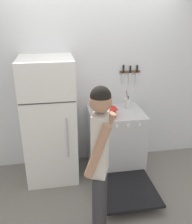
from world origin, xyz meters
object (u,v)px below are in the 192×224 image
Objects in this scene: tea_kettle at (104,105)px; utensil_jar at (127,103)px; person at (100,161)px; stove_range at (116,142)px; dutch_oven_pot at (107,112)px; refrigerator at (50,121)px.

utensil_jar is at bearing 0.93° from tea_kettle.
stove_range is at bearing -0.61° from person.
dutch_oven_pot is 1.14m from person.
refrigerator is 1.23× the size of stove_range.
refrigerator is 6.43× the size of utensil_jar.
tea_kettle is at bearing -179.07° from utensil_jar.
tea_kettle reaches higher than stove_range.
tea_kettle is at bearing 8.03° from person.
utensil_jar is (0.19, 0.17, 0.54)m from stove_range.
tea_kettle is (0.01, 0.26, 0.00)m from dutch_oven_pot.
stove_range is (0.94, -0.03, -0.40)m from refrigerator.
stove_range is at bearing 27.98° from dutch_oven_pot.
dutch_oven_pot is at bearing -93.00° from tea_kettle.
tea_kettle is (-0.16, 0.17, 0.53)m from stove_range.
person is at bearing -104.99° from dutch_oven_pot.
person is (-0.47, -1.19, 0.50)m from stove_range.
tea_kettle is at bearing 10.24° from refrigerator.
stove_range is at bearing -137.63° from utensil_jar.
utensil_jar reaches higher than stove_range.
tea_kettle reaches higher than dutch_oven_pot.
person reaches higher than stove_range.
dutch_oven_pot is 1.31× the size of tea_kettle.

